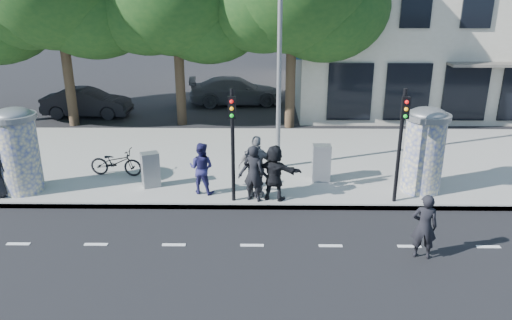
{
  "coord_description": "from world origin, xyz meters",
  "views": [
    {
      "loc": [
        0.24,
        -9.8,
        6.39
      ],
      "look_at": [
        0.07,
        3.5,
        1.56
      ],
      "focal_mm": 35.0,
      "sensor_mm": 36.0,
      "label": 1
    }
  ],
  "objects_px": {
    "street_lamp": "(280,32)",
    "ped_d": "(254,172)",
    "ped_b": "(254,173)",
    "cabinet_left": "(151,170)",
    "ped_f": "(274,173)",
    "car_right": "(236,91)",
    "traffic_pole_far": "(401,135)",
    "car_mid": "(87,103)",
    "traffic_pole_near": "(233,134)",
    "bicycle": "(116,162)",
    "ad_column_left": "(18,148)",
    "ad_column_right": "(424,148)",
    "ped_c": "(201,168)",
    "ped_e": "(257,167)",
    "man_road": "(424,226)",
    "cabinet_right": "(321,163)"
  },
  "relations": [
    {
      "from": "ped_d",
      "to": "ped_f",
      "type": "relative_size",
      "value": 0.93
    },
    {
      "from": "bicycle",
      "to": "ad_column_left",
      "type": "bearing_deg",
      "value": 123.31
    },
    {
      "from": "cabinet_right",
      "to": "car_mid",
      "type": "height_order",
      "value": "car_mid"
    },
    {
      "from": "traffic_pole_far",
      "to": "street_lamp",
      "type": "height_order",
      "value": "street_lamp"
    },
    {
      "from": "ad_column_left",
      "to": "ped_c",
      "type": "xyz_separation_m",
      "value": [
        5.59,
        -0.09,
        -0.58
      ]
    },
    {
      "from": "traffic_pole_near",
      "to": "street_lamp",
      "type": "bearing_deg",
      "value": 63.77
    },
    {
      "from": "ped_b",
      "to": "car_right",
      "type": "xyz_separation_m",
      "value": [
        -1.17,
        12.89,
        -0.29
      ]
    },
    {
      "from": "cabinet_left",
      "to": "cabinet_right",
      "type": "xyz_separation_m",
      "value": [
        5.47,
        0.55,
        0.05
      ]
    },
    {
      "from": "traffic_pole_far",
      "to": "ped_d",
      "type": "bearing_deg",
      "value": 174.91
    },
    {
      "from": "traffic_pole_near",
      "to": "traffic_pole_far",
      "type": "xyz_separation_m",
      "value": [
        4.8,
        0.0,
        0.0
      ]
    },
    {
      "from": "traffic_pole_far",
      "to": "ped_d",
      "type": "relative_size",
      "value": 2.14
    },
    {
      "from": "traffic_pole_far",
      "to": "man_road",
      "type": "xyz_separation_m",
      "value": [
        -0.07,
        -2.88,
        -1.4
      ]
    },
    {
      "from": "ped_d",
      "to": "car_mid",
      "type": "relative_size",
      "value": 0.38
    },
    {
      "from": "traffic_pole_far",
      "to": "ped_c",
      "type": "distance_m",
      "value": 5.98
    },
    {
      "from": "ped_e",
      "to": "bicycle",
      "type": "xyz_separation_m",
      "value": [
        -4.75,
        1.72,
        -0.5
      ]
    },
    {
      "from": "man_road",
      "to": "ped_e",
      "type": "bearing_deg",
      "value": -26.25
    },
    {
      "from": "street_lamp",
      "to": "ped_d",
      "type": "relative_size",
      "value": 5.04
    },
    {
      "from": "ped_e",
      "to": "cabinet_left",
      "type": "xyz_separation_m",
      "value": [
        -3.38,
        0.79,
        -0.4
      ]
    },
    {
      "from": "car_right",
      "to": "traffic_pole_near",
      "type": "bearing_deg",
      "value": 176.25
    },
    {
      "from": "ped_b",
      "to": "car_mid",
      "type": "distance_m",
      "value": 13.15
    },
    {
      "from": "car_mid",
      "to": "ad_column_right",
      "type": "bearing_deg",
      "value": -123.26
    },
    {
      "from": "ped_f",
      "to": "cabinet_left",
      "type": "distance_m",
      "value": 4.02
    },
    {
      "from": "cabinet_right",
      "to": "ad_column_left",
      "type": "bearing_deg",
      "value": -173.36
    },
    {
      "from": "ped_c",
      "to": "man_road",
      "type": "height_order",
      "value": "ped_c"
    },
    {
      "from": "traffic_pole_far",
      "to": "ped_f",
      "type": "bearing_deg",
      "value": 177.72
    },
    {
      "from": "traffic_pole_far",
      "to": "traffic_pole_near",
      "type": "bearing_deg",
      "value": 180.0
    },
    {
      "from": "ad_column_right",
      "to": "ped_e",
      "type": "height_order",
      "value": "ad_column_right"
    },
    {
      "from": "traffic_pole_near",
      "to": "ped_b",
      "type": "xyz_separation_m",
      "value": [
        0.6,
        0.07,
        -1.22
      ]
    },
    {
      "from": "traffic_pole_far",
      "to": "man_road",
      "type": "relative_size",
      "value": 2.06
    },
    {
      "from": "ped_b",
      "to": "cabinet_left",
      "type": "relative_size",
      "value": 1.53
    },
    {
      "from": "ad_column_left",
      "to": "car_right",
      "type": "bearing_deg",
      "value": 63.78
    },
    {
      "from": "ad_column_right",
      "to": "car_mid",
      "type": "relative_size",
      "value": 0.63
    },
    {
      "from": "traffic_pole_far",
      "to": "car_mid",
      "type": "relative_size",
      "value": 0.81
    },
    {
      "from": "street_lamp",
      "to": "ped_b",
      "type": "relative_size",
      "value": 4.65
    },
    {
      "from": "street_lamp",
      "to": "cabinet_left",
      "type": "relative_size",
      "value": 7.12
    },
    {
      "from": "ped_e",
      "to": "car_mid",
      "type": "relative_size",
      "value": 0.46
    },
    {
      "from": "traffic_pole_near",
      "to": "ped_b",
      "type": "bearing_deg",
      "value": 6.28
    },
    {
      "from": "car_right",
      "to": "ped_e",
      "type": "bearing_deg",
      "value": 179.45
    },
    {
      "from": "traffic_pole_near",
      "to": "traffic_pole_far",
      "type": "distance_m",
      "value": 4.8
    },
    {
      "from": "traffic_pole_far",
      "to": "bicycle",
      "type": "relative_size",
      "value": 1.93
    },
    {
      "from": "traffic_pole_near",
      "to": "ped_c",
      "type": "distance_m",
      "value": 1.74
    },
    {
      "from": "cabinet_left",
      "to": "traffic_pole_far",
      "type": "bearing_deg",
      "value": -32.19
    },
    {
      "from": "ped_f",
      "to": "ped_c",
      "type": "bearing_deg",
      "value": 4.43
    },
    {
      "from": "bicycle",
      "to": "car_right",
      "type": "xyz_separation_m",
      "value": [
        3.49,
        10.93,
        0.11
      ]
    },
    {
      "from": "ad_column_right",
      "to": "man_road",
      "type": "relative_size",
      "value": 1.6
    },
    {
      "from": "traffic_pole_near",
      "to": "ped_f",
      "type": "height_order",
      "value": "traffic_pole_near"
    },
    {
      "from": "street_lamp",
      "to": "ped_d",
      "type": "bearing_deg",
      "value": -107.97
    },
    {
      "from": "ped_f",
      "to": "cabinet_right",
      "type": "relative_size",
      "value": 1.4
    },
    {
      "from": "ped_b",
      "to": "cabinet_left",
      "type": "bearing_deg",
      "value": 2.4
    },
    {
      "from": "traffic_pole_far",
      "to": "ped_f",
      "type": "relative_size",
      "value": 1.99
    }
  ]
}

